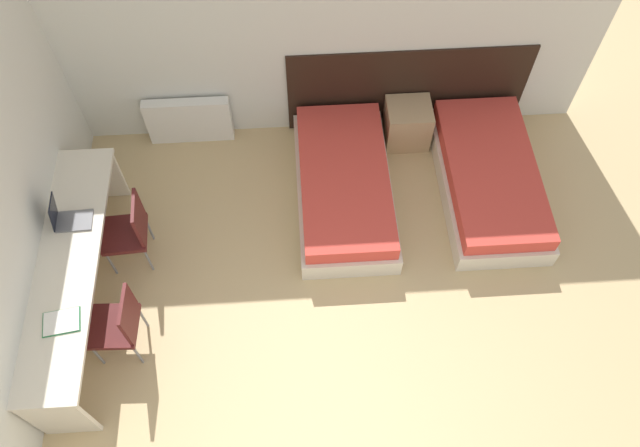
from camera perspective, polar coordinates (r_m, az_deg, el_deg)
wall_back at (r=6.21m, az=-1.02°, el=17.28°), size 5.89×0.05×2.70m
wall_left at (r=5.45m, az=-26.74°, el=1.40°), size 0.05×4.67×2.70m
headboard_panel at (r=6.86m, az=7.99°, el=12.09°), size 2.56×0.03×1.06m
bed_near_window at (r=6.39m, az=2.21°, el=3.48°), size 0.96×1.90×0.41m
bed_near_door at (r=6.68m, az=15.17°, el=4.02°), size 0.96×1.90×0.41m
nightstand at (r=6.90m, az=7.99°, el=9.02°), size 0.47×0.42×0.50m
radiator at (r=6.96m, az=-11.87°, el=9.20°), size 0.91×0.12×0.58m
desk at (r=5.84m, az=-21.71°, el=-4.04°), size 0.52×2.46×0.75m
chair_near_laptop at (r=6.03m, az=-16.99°, el=-0.54°), size 0.43×0.43×0.87m
chair_near_notebook at (r=5.61m, az=-17.88°, el=-8.66°), size 0.43×0.43×0.87m
laptop at (r=5.88m, az=-22.13°, el=0.48°), size 0.33×0.23×0.33m
open_notebook at (r=5.47m, az=-22.57°, el=-8.30°), size 0.33×0.26×0.02m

